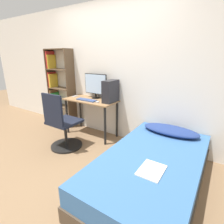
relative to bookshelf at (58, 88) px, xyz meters
The scene contains 13 objects.
ground_plane 2.04m from the bookshelf, 43.81° to the right, with size 14.00×14.00×0.00m, color #846647.
wall_back 1.41m from the bookshelf, ahead, with size 8.00×0.05×2.50m.
desk 1.09m from the bookshelf, ahead, with size 1.07×0.50×0.75m.
bookshelf is the anchor object (origin of this frame).
office_chair 1.37m from the bookshelf, 39.59° to the right, with size 0.55×0.55×1.00m.
bed 2.84m from the bookshelf, 18.31° to the right, with size 1.10×2.00×0.42m.
pillow 2.66m from the bookshelf, ahead, with size 0.84×0.36×0.11m.
magazine 2.99m from the bookshelf, 23.05° to the right, with size 0.24×0.32×0.01m.
monitor 1.08m from the bookshelf, ahead, with size 0.52×0.17×0.48m.
keyboard 1.07m from the bookshelf, 12.00° to the right, with size 0.42×0.13×0.02m.
pc_tower 1.49m from the bookshelf, ahead, with size 0.16×0.35×0.40m.
mouse 1.32m from the bookshelf, ahead, with size 0.06×0.09×0.02m.
phone 0.62m from the bookshelf, ahead, with size 0.07×0.14×0.01m.
Camera 1 is at (1.88, -1.39, 1.56)m, focal length 28.00 mm.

